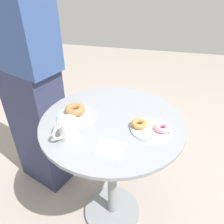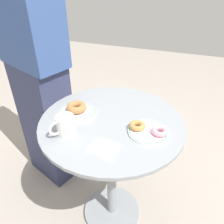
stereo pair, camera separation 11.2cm
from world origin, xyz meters
The scene contains 10 objects.
ground_plane centered at (0.00, 0.00, -0.01)m, with size 7.00×7.00×0.02m, color #9E9389.
cafe_table centered at (0.00, 0.00, 0.53)m, with size 0.72×0.72×0.77m.
plate_left centered at (-0.19, 0.00, 0.78)m, with size 0.19×0.19×0.01m.
plate_right centered at (0.19, -0.04, 0.78)m, with size 0.18×0.18×0.01m.
donut_cinnamon centered at (-0.20, 0.01, 0.80)m, with size 0.10×0.10×0.04m, color #A36B3D.
donut_pink_frosted centered at (0.24, -0.04, 0.79)m, with size 0.07×0.07×0.02m, color pink.
donut_old_fashioned centered at (0.14, -0.03, 0.79)m, with size 0.07×0.07×0.02m, color #BC7F42.
paper_napkin centered at (0.03, -0.20, 0.77)m, with size 0.11×0.10×0.01m, color white.
coffee_mug centered at (-0.17, -0.16, 0.82)m, with size 0.09×0.12×0.09m.
person_figure centered at (-0.57, 0.22, 0.86)m, with size 0.48×0.36×1.74m.
Camera 1 is at (0.19, -0.89, 1.42)m, focal length 36.04 mm.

